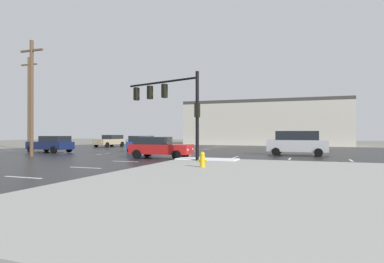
{
  "coord_description": "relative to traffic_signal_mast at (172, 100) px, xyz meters",
  "views": [
    {
      "loc": [
        11.38,
        -24.33,
        1.91
      ],
      "look_at": [
        -0.38,
        7.75,
        2.03
      ],
      "focal_mm": 30.2,
      "sensor_mm": 36.0,
      "label": 1
    }
  ],
  "objects": [
    {
      "name": "road_asphalt",
      "position": [
        -2.59,
        4.29,
        -4.1
      ],
      "size": [
        44.0,
        44.0,
        0.02
      ],
      "primitive_type": "cube",
      "color": "#232326",
      "rests_on": "ground_plane"
    },
    {
      "name": "sedan_red",
      "position": [
        -1.7,
        1.49,
        -3.26
      ],
      "size": [
        4.61,
        2.2,
        1.58
      ],
      "rotation": [
        0.0,
        0.0,
        0.05
      ],
      "color": "#B21919",
      "rests_on": "road_asphalt"
    },
    {
      "name": "traffic_signal_mast",
      "position": [
        0.0,
        0.0,
        0.0
      ],
      "size": [
        6.17,
        2.19,
        5.68
      ],
      "rotation": [
        0.0,
        0.0,
        2.83
      ],
      "color": "black",
      "rests_on": "sidewalk_corner"
    },
    {
      "name": "fire_hydrant",
      "position": [
        3.61,
        -4.36,
        -3.58
      ],
      "size": [
        0.48,
        0.26,
        0.79
      ],
      "color": "gold",
      "rests_on": "sidewalk_corner"
    },
    {
      "name": "sidewalk_corner",
      "position": [
        9.41,
        -7.71,
        -4.04
      ],
      "size": [
        18.0,
        18.0,
        0.14
      ],
      "primitive_type": "cube",
      "color": "#9E9E99",
      "rests_on": "ground_plane"
    },
    {
      "name": "sedan_tan",
      "position": [
        -16.4,
        16.82,
        -3.26
      ],
      "size": [
        2.36,
        4.66,
        1.58
      ],
      "rotation": [
        0.0,
        0.0,
        -1.66
      ],
      "color": "tan",
      "rests_on": "road_asphalt"
    },
    {
      "name": "snow_strip_curbside",
      "position": [
        2.41,
        0.29,
        -3.94
      ],
      "size": [
        4.0,
        1.6,
        0.06
      ],
      "primitive_type": "cube",
      "color": "white",
      "rests_on": "sidewalk_corner"
    },
    {
      "name": "lane_markings",
      "position": [
        -1.38,
        2.91,
        -4.09
      ],
      "size": [
        36.15,
        36.15,
        0.01
      ],
      "color": "silver",
      "rests_on": "road_asphalt"
    },
    {
      "name": "sedan_navy",
      "position": [
        -14.25,
        4.05,
        -3.26
      ],
      "size": [
        4.66,
        2.37,
        1.58
      ],
      "rotation": [
        0.0,
        0.0,
        3.05
      ],
      "color": "#141E47",
      "rests_on": "road_asphalt"
    },
    {
      "name": "suv_silver",
      "position": [
        7.78,
        8.16,
        -3.02
      ],
      "size": [
        4.84,
        2.18,
        2.03
      ],
      "rotation": [
        0.0,
        0.0,
        3.14
      ],
      "color": "#B7BABF",
      "rests_on": "road_asphalt"
    },
    {
      "name": "utility_pole_mid",
      "position": [
        -11.78,
        -0.59,
        0.69
      ],
      "size": [
        2.2,
        0.28,
        9.18
      ],
      "color": "brown",
      "rests_on": "ground_plane"
    },
    {
      "name": "ground_plane",
      "position": [
        -2.59,
        4.29,
        -4.11
      ],
      "size": [
        120.0,
        120.0,
        0.0
      ],
      "primitive_type": "plane",
      "color": "slate"
    },
    {
      "name": "strip_building_background",
      "position": [
        2.14,
        31.89,
        -0.67
      ],
      "size": [
        24.89,
        8.0,
        6.89
      ],
      "color": "beige",
      "rests_on": "ground_plane"
    },
    {
      "name": "sedan_blue",
      "position": [
        -6.78,
        8.44,
        -3.26
      ],
      "size": [
        2.35,
        4.66,
        1.58
      ],
      "rotation": [
        0.0,
        0.0,
        1.66
      ],
      "color": "navy",
      "rests_on": "road_asphalt"
    },
    {
      "name": "utility_pole_far",
      "position": [
        -19.97,
        6.8,
        1.17
      ],
      "size": [
        2.2,
        0.28,
        10.13
      ],
      "color": "brown",
      "rests_on": "ground_plane"
    }
  ]
}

